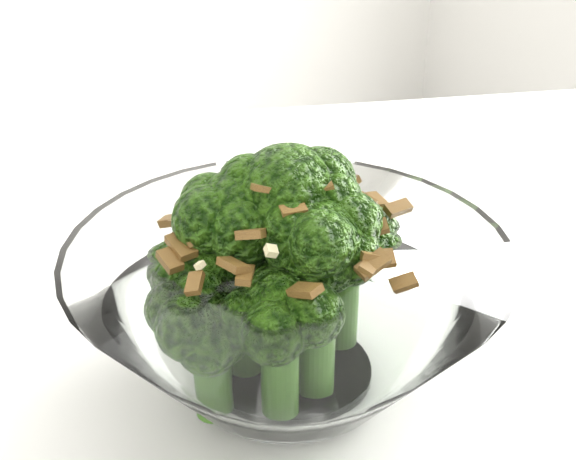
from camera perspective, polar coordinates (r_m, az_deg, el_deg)
table at (r=0.52m, az=7.01°, el=-13.93°), size 1.42×1.22×0.75m
broccoli_dish at (r=0.41m, az=-0.20°, el=-5.10°), size 0.23×0.23×0.14m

